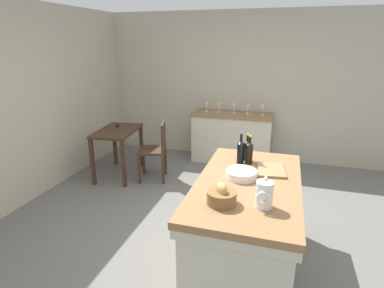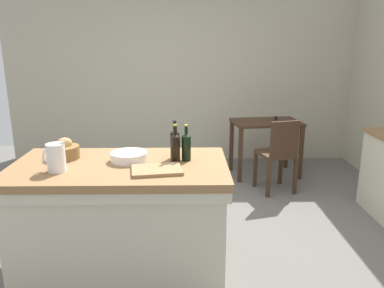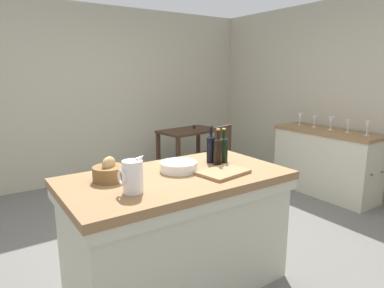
{
  "view_description": "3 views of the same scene",
  "coord_description": "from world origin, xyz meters",
  "px_view_note": "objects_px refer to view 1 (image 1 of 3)",
  "views": [
    {
      "loc": [
        -3.03,
        -0.69,
        2.08
      ],
      "look_at": [
        0.28,
        0.31,
        0.94
      ],
      "focal_mm": 29.02,
      "sensor_mm": 36.0,
      "label": 1
    },
    {
      "loc": [
        0.03,
        -3.18,
        1.8
      ],
      "look_at": [
        0.09,
        0.18,
        0.89
      ],
      "focal_mm": 35.25,
      "sensor_mm": 36.0,
      "label": 2
    },
    {
      "loc": [
        -1.71,
        -2.47,
        1.64
      ],
      "look_at": [
        0.18,
        0.32,
        0.92
      ],
      "focal_mm": 31.51,
      "sensor_mm": 36.0,
      "label": 3
    }
  ],
  "objects_px": {
    "cutting_board": "(271,170)",
    "wine_glass_far_left": "(263,108)",
    "wine_bottle_amber": "(241,151)",
    "wine_bottle_green": "(249,152)",
    "island_table": "(246,222)",
    "wine_glass_far_right": "(206,105)",
    "wooden_chair": "(156,149)",
    "wine_glass_left": "(248,108)",
    "wine_glass_right": "(219,106)",
    "bread_basket": "(222,196)",
    "writing_desk": "(117,137)",
    "pitcher": "(264,194)",
    "wash_bowl": "(241,174)",
    "wine_bottle_dark": "(247,150)",
    "side_cabinet": "(232,138)",
    "wine_glass_middle": "(234,107)"
  },
  "relations": [
    {
      "from": "side_cabinet",
      "to": "wash_bowl",
      "type": "xyz_separation_m",
      "value": [
        -2.67,
        -0.54,
        0.49
      ]
    },
    {
      "from": "wine_bottle_amber",
      "to": "wine_bottle_green",
      "type": "bearing_deg",
      "value": -85.48
    },
    {
      "from": "wine_glass_left",
      "to": "side_cabinet",
      "type": "bearing_deg",
      "value": 100.13
    },
    {
      "from": "cutting_board",
      "to": "wine_glass_far_left",
      "type": "bearing_deg",
      "value": 6.53
    },
    {
      "from": "pitcher",
      "to": "wine_glass_right",
      "type": "distance_m",
      "value": 3.37
    },
    {
      "from": "wooden_chair",
      "to": "wash_bowl",
      "type": "relative_size",
      "value": 3.21
    },
    {
      "from": "pitcher",
      "to": "bread_basket",
      "type": "height_order",
      "value": "pitcher"
    },
    {
      "from": "wash_bowl",
      "to": "wine_glass_far_right",
      "type": "bearing_deg",
      "value": 20.67
    },
    {
      "from": "wine_glass_left",
      "to": "cutting_board",
      "type": "bearing_deg",
      "value": -167.81
    },
    {
      "from": "wine_glass_middle",
      "to": "cutting_board",
      "type": "bearing_deg",
      "value": -162.63
    },
    {
      "from": "writing_desk",
      "to": "wine_glass_left",
      "type": "xyz_separation_m",
      "value": [
        1.18,
        -1.89,
        0.36
      ]
    },
    {
      "from": "island_table",
      "to": "wine_glass_far_left",
      "type": "relative_size",
      "value": 9.26
    },
    {
      "from": "pitcher",
      "to": "wine_glass_far_left",
      "type": "bearing_deg",
      "value": 4.8
    },
    {
      "from": "writing_desk",
      "to": "wooden_chair",
      "type": "xyz_separation_m",
      "value": [
        0.03,
        -0.64,
        -0.13
      ]
    },
    {
      "from": "wooden_chair",
      "to": "wine_bottle_amber",
      "type": "distance_m",
      "value": 1.97
    },
    {
      "from": "island_table",
      "to": "wine_bottle_green",
      "type": "relative_size",
      "value": 5.56
    },
    {
      "from": "cutting_board",
      "to": "wine_bottle_green",
      "type": "relative_size",
      "value": 1.2
    },
    {
      "from": "bread_basket",
      "to": "island_table",
      "type": "bearing_deg",
      "value": -18.26
    },
    {
      "from": "wine_bottle_amber",
      "to": "island_table",
      "type": "bearing_deg",
      "value": -161.99
    },
    {
      "from": "island_table",
      "to": "wine_glass_far_right",
      "type": "xyz_separation_m",
      "value": [
        2.76,
        1.09,
        0.52
      ]
    },
    {
      "from": "wine_bottle_dark",
      "to": "cutting_board",
      "type": "bearing_deg",
      "value": -129.33
    },
    {
      "from": "wooden_chair",
      "to": "wine_glass_far_right",
      "type": "height_order",
      "value": "wine_glass_far_right"
    },
    {
      "from": "writing_desk",
      "to": "wash_bowl",
      "type": "bearing_deg",
      "value": -125.28
    },
    {
      "from": "pitcher",
      "to": "cutting_board",
      "type": "distance_m",
      "value": 0.72
    },
    {
      "from": "wine_glass_far_right",
      "to": "wine_bottle_amber",
      "type": "bearing_deg",
      "value": -157.84
    },
    {
      "from": "wine_glass_left",
      "to": "wine_glass_right",
      "type": "relative_size",
      "value": 1.03
    },
    {
      "from": "wash_bowl",
      "to": "wooden_chair",
      "type": "bearing_deg",
      "value": 44.38
    },
    {
      "from": "side_cabinet",
      "to": "writing_desk",
      "type": "bearing_deg",
      "value": 124.72
    },
    {
      "from": "wine_bottle_dark",
      "to": "wine_bottle_amber",
      "type": "bearing_deg",
      "value": 149.03
    },
    {
      "from": "wash_bowl",
      "to": "wine_glass_left",
      "type": "xyz_separation_m",
      "value": [
        2.72,
        0.29,
        0.06
      ]
    },
    {
      "from": "island_table",
      "to": "cutting_board",
      "type": "height_order",
      "value": "cutting_board"
    },
    {
      "from": "island_table",
      "to": "wine_bottle_green",
      "type": "xyz_separation_m",
      "value": [
        0.43,
        0.05,
        0.54
      ]
    },
    {
      "from": "cutting_board",
      "to": "wine_bottle_green",
      "type": "bearing_deg",
      "value": 60.59
    },
    {
      "from": "writing_desk",
      "to": "wine_glass_middle",
      "type": "height_order",
      "value": "wine_glass_middle"
    },
    {
      "from": "wine_bottle_amber",
      "to": "wine_glass_far_right",
      "type": "height_order",
      "value": "wine_bottle_amber"
    },
    {
      "from": "wine_bottle_amber",
      "to": "wine_bottle_green",
      "type": "distance_m",
      "value": 0.09
    },
    {
      "from": "writing_desk",
      "to": "cutting_board",
      "type": "xyz_separation_m",
      "value": [
        -1.3,
        -2.42,
        0.28
      ]
    },
    {
      "from": "bread_basket",
      "to": "writing_desk",
      "type": "bearing_deg",
      "value": 45.51
    },
    {
      "from": "wine_bottle_amber",
      "to": "wine_bottle_green",
      "type": "height_order",
      "value": "wine_bottle_amber"
    },
    {
      "from": "side_cabinet",
      "to": "wash_bowl",
      "type": "relative_size",
      "value": 4.95
    },
    {
      "from": "writing_desk",
      "to": "wine_glass_far_right",
      "type": "xyz_separation_m",
      "value": [
        1.16,
        -1.15,
        0.37
      ]
    },
    {
      "from": "wine_glass_far_left",
      "to": "wine_bottle_green",
      "type": "bearing_deg",
      "value": -178.67
    },
    {
      "from": "pitcher",
      "to": "wine_bottle_green",
      "type": "height_order",
      "value": "wine_bottle_green"
    },
    {
      "from": "side_cabinet",
      "to": "wine_bottle_dark",
      "type": "bearing_deg",
      "value": -166.69
    },
    {
      "from": "wine_glass_right",
      "to": "writing_desk",
      "type": "bearing_deg",
      "value": 130.75
    },
    {
      "from": "wine_bottle_dark",
      "to": "wine_bottle_amber",
      "type": "height_order",
      "value": "wine_bottle_amber"
    },
    {
      "from": "wash_bowl",
      "to": "wine_glass_left",
      "type": "bearing_deg",
      "value": 6.02
    },
    {
      "from": "pitcher",
      "to": "wooden_chair",
      "type": "bearing_deg",
      "value": 40.76
    },
    {
      "from": "island_table",
      "to": "writing_desk",
      "type": "height_order",
      "value": "island_table"
    },
    {
      "from": "wine_bottle_green",
      "to": "wine_glass_right",
      "type": "relative_size",
      "value": 1.89
    }
  ]
}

